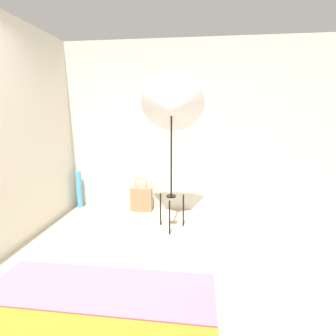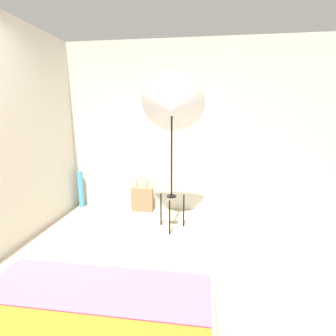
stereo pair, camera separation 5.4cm
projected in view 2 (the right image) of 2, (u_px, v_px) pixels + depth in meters
ground_plane at (97, 323)px, 1.96m from camera, size 14.00×14.00×0.00m
wall_back at (156, 129)px, 4.09m from camera, size 8.00×0.05×2.60m
wall_side_left at (5, 136)px, 2.85m from camera, size 0.05×8.00×2.60m
photo_umbrella at (172, 108)px, 3.23m from camera, size 0.82×0.57×2.03m
tote_bag at (142, 199)px, 4.17m from camera, size 0.34×0.12×0.56m
paper_roll at (81, 189)px, 4.33m from camera, size 0.09×0.09×0.61m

